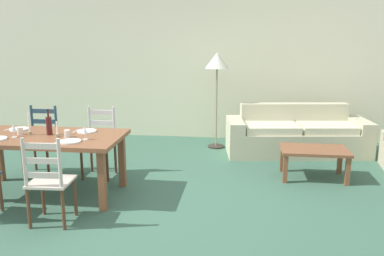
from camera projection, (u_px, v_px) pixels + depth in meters
ground_plane at (149, 204)px, 4.80m from camera, size 9.60×9.60×0.02m
wall_far at (187, 66)px, 7.68m from camera, size 9.60×0.16×2.70m
dining_table at (44, 142)px, 4.94m from camera, size 1.90×0.96×0.75m
dining_chair_near_right at (49, 181)px, 4.18m from camera, size 0.44×0.42×0.96m
dining_chair_far_left at (42, 141)px, 5.75m from camera, size 0.42×0.40×0.96m
dining_chair_far_right at (99, 142)px, 5.66m from camera, size 0.43×0.41×0.96m
dinner_plate_near_right at (70, 141)px, 4.62m from camera, size 0.24×0.24×0.02m
fork_near_right at (58, 141)px, 4.64m from camera, size 0.02×0.17×0.01m
dinner_plate_far_left at (19, 129)px, 5.21m from camera, size 0.24×0.24×0.02m
fork_far_left at (8, 129)px, 5.23m from camera, size 0.02×0.17×0.01m
dinner_plate_far_right at (87, 131)px, 5.10m from camera, size 0.24×0.24×0.02m
fork_far_right at (75, 131)px, 5.12m from camera, size 0.02×0.17×0.01m
wine_bottle at (49, 125)px, 4.93m from camera, size 0.07×0.07×0.32m
wine_glass_near_left at (13, 128)px, 4.81m from camera, size 0.06×0.06×0.16m
wine_glass_near_right at (85, 130)px, 4.71m from camera, size 0.06×0.06×0.16m
coffee_cup_primary at (67, 134)px, 4.83m from camera, size 0.07×0.07×0.09m
coffee_cup_secondary at (20, 131)px, 4.96m from camera, size 0.07×0.07×0.09m
candle_tall at (29, 128)px, 4.94m from camera, size 0.05×0.05×0.28m
candle_short at (57, 133)px, 4.85m from camera, size 0.05×0.05×0.19m
couch at (296, 136)px, 6.77m from camera, size 2.36×1.09×0.80m
coffee_table at (314, 153)px, 5.57m from camera, size 0.90×0.56×0.42m
standing_lamp at (217, 66)px, 6.86m from camera, size 0.40×0.40×1.64m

